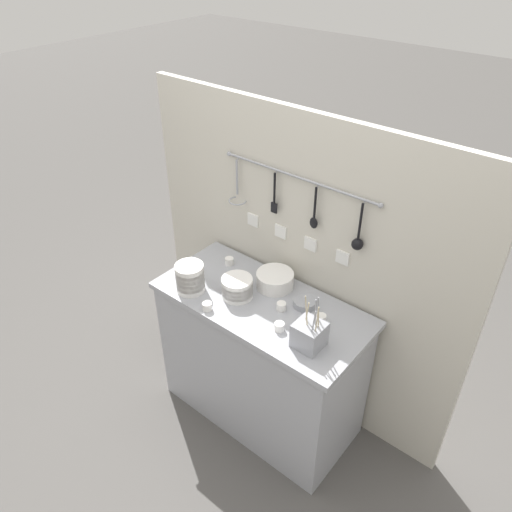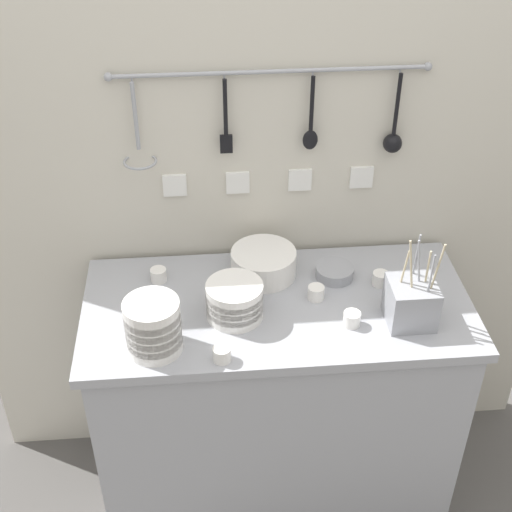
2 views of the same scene
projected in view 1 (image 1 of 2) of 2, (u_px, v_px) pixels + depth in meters
ground_plane at (261, 409)px, 3.01m from camera, size 20.00×20.00×0.00m
counter at (261, 360)px, 2.77m from camera, size 1.13×0.53×0.85m
back_wall at (296, 269)px, 2.70m from camera, size 1.93×0.11×1.76m
bowl_stack_wide_centre at (190, 278)px, 2.57m from camera, size 0.15×0.15×0.16m
bowl_stack_nested_right at (237, 287)px, 2.54m from camera, size 0.16×0.16×0.11m
plate_stack at (275, 280)px, 2.61m from camera, size 0.20×0.20×0.08m
steel_mixing_bowl at (305, 303)px, 2.49m from camera, size 0.12×0.12×0.04m
cutlery_caddy at (309, 334)px, 2.24m from camera, size 0.13×0.13×0.28m
cup_edge_far at (229, 261)px, 2.79m from camera, size 0.05×0.05×0.04m
cup_front_left at (207, 306)px, 2.47m from camera, size 0.05×0.05×0.04m
cup_edge_near at (279, 327)px, 2.35m from camera, size 0.05×0.05×0.04m
cup_mid_row at (281, 306)px, 2.47m from camera, size 0.05×0.05×0.04m
cup_back_right at (321, 319)px, 2.39m from camera, size 0.05×0.05×0.04m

